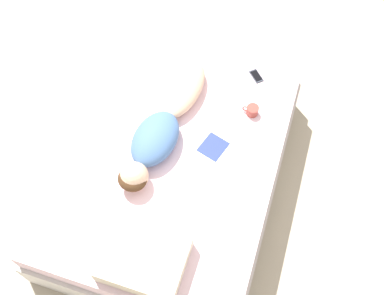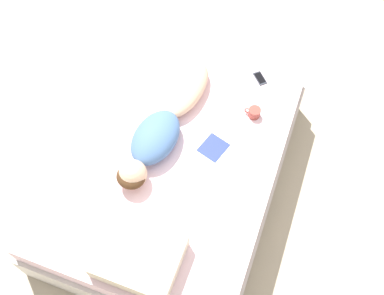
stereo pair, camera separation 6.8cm
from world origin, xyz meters
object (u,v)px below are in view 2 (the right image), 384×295
at_px(cell_phone, 260,78).
at_px(coffee_mug, 254,112).
at_px(person, 163,125).
at_px(open_magazine, 228,157).

bearing_deg(cell_phone, coffee_mug, 55.83).
bearing_deg(person, cell_phone, -120.69).
bearing_deg(person, open_magazine, -179.44).
bearing_deg(open_magazine, coffee_mug, -82.38).
height_order(open_magazine, coffee_mug, coffee_mug).
relative_size(person, coffee_mug, 9.92).
relative_size(coffee_mug, cell_phone, 0.88).
bearing_deg(open_magazine, person, 12.49).
bearing_deg(person, coffee_mug, -142.00).
xyz_separation_m(person, cell_phone, (-0.55, -0.75, -0.09)).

